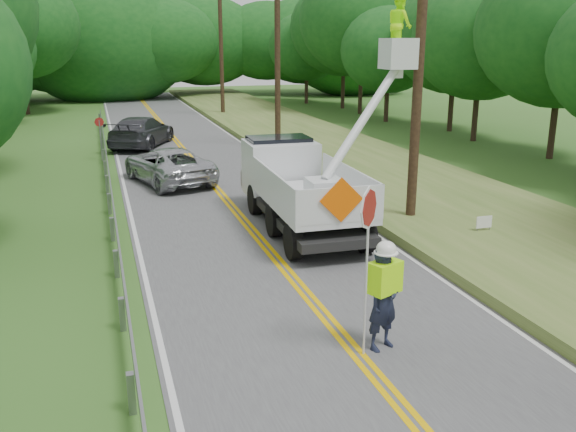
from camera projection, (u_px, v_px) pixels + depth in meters
name	position (u px, v px, depth m)	size (l,w,h in m)	color
ground	(398.00, 404.00, 9.90)	(140.00, 140.00, 0.00)	#385E21
road	(224.00, 198.00, 22.75)	(7.20, 96.00, 0.03)	#4C4B4E
guardrail	(110.00, 185.00, 22.29)	(0.18, 48.00, 0.77)	gray
utility_poles	(325.00, 49.00, 25.48)	(1.60, 43.30, 10.00)	black
tall_grass_verge	(398.00, 181.00, 24.73)	(7.00, 96.00, 0.30)	#476626
treeline_right	(443.00, 31.00, 36.23)	(11.65, 53.05, 11.40)	#332319
treeline_horizon	(133.00, 41.00, 59.80)	(57.77, 14.59, 12.82)	#134C18
flagger	(384.00, 292.00, 11.34)	(1.14, 0.77, 3.22)	#191E33
bucket_truck	(300.00, 173.00, 19.50)	(4.49, 7.10, 6.86)	black
suv_silver	(168.00, 165.00, 24.96)	(2.38, 5.17, 1.44)	#B7B9BE
suv_darkgrey	(141.00, 131.00, 33.41)	(2.28, 5.61, 1.63)	#3B3D43
stop_sign_permanent	(100.00, 133.00, 29.33)	(0.45, 0.08, 2.10)	gray
yard_sign	(484.00, 223.00, 17.83)	(0.50, 0.04, 0.72)	white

